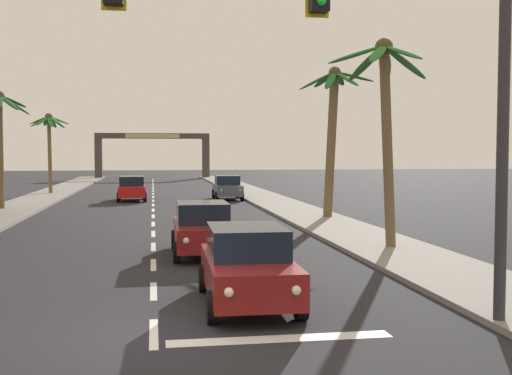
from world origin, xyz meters
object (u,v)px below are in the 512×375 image
at_px(sedan_lead_at_stop_bar, 247,265).
at_px(palm_right_second, 385,99).
at_px(sedan_oncoming_far, 132,188).
at_px(sedan_parked_nearest_kerb, 227,187).
at_px(palm_left_third, 0,120).
at_px(palm_left_farthest, 49,132).
at_px(palm_right_third, 333,120).
at_px(sedan_third_in_queue, 203,228).
at_px(traffic_signal_mast, 334,32).
at_px(town_gateway_arch, 153,149).

xyz_separation_m(sedan_lead_at_stop_bar, palm_right_second, (5.61, 6.84, 4.18)).
xyz_separation_m(sedan_oncoming_far, sedan_parked_nearest_kerb, (6.58, 0.15, 0.00)).
relative_size(sedan_parked_nearest_kerb, palm_left_third, 0.66).
relative_size(palm_left_farthest, palm_right_second, 0.90).
xyz_separation_m(sedan_parked_nearest_kerb, palm_right_third, (3.56, -14.10, 4.03)).
bearing_deg(sedan_third_in_queue, sedan_parked_nearest_kerb, 81.54).
bearing_deg(sedan_parked_nearest_kerb, palm_left_third, -153.90).
bearing_deg(sedan_lead_at_stop_bar, sedan_parked_nearest_kerb, 84.21).
bearing_deg(palm_left_farthest, palm_left_third, -92.08).
xyz_separation_m(traffic_signal_mast, sedan_third_in_queue, (-1.60, 9.48, -4.54)).
relative_size(sedan_third_in_queue, palm_left_farthest, 0.70).
bearing_deg(town_gateway_arch, palm_left_third, -100.64).
distance_m(palm_left_farthest, town_gateway_arch, 31.96).
xyz_separation_m(palm_right_second, town_gateway_arch, (-7.62, 62.50, -1.25)).
distance_m(sedan_oncoming_far, palm_left_farthest, 10.78).
height_order(sedan_lead_at_stop_bar, palm_left_farthest, palm_left_farthest).
relative_size(sedan_lead_at_stop_bar, sedan_third_in_queue, 1.00).
distance_m(sedan_lead_at_stop_bar, palm_right_third, 18.59).
height_order(palm_right_third, town_gateway_arch, palm_right_third).
height_order(sedan_parked_nearest_kerb, town_gateway_arch, town_gateway_arch).
height_order(traffic_signal_mast, palm_right_third, traffic_signal_mast).
xyz_separation_m(traffic_signal_mast, sedan_oncoming_far, (-4.61, 33.35, -4.54)).
xyz_separation_m(sedan_oncoming_far, palm_right_third, (10.14, -13.95, 4.03)).
relative_size(sedan_lead_at_stop_bar, sedan_parked_nearest_kerb, 1.00).
xyz_separation_m(palm_left_third, palm_right_third, (17.16, -7.43, -0.20)).
relative_size(sedan_third_in_queue, sedan_parked_nearest_kerb, 1.00).
distance_m(traffic_signal_mast, sedan_third_in_queue, 10.63).
xyz_separation_m(sedan_oncoming_far, town_gateway_arch, (1.44, 38.52, 2.94)).
bearing_deg(palm_right_second, traffic_signal_mast, -115.37).
bearing_deg(sedan_oncoming_far, palm_left_third, -137.14).
bearing_deg(traffic_signal_mast, palm_left_third, 113.43).
relative_size(traffic_signal_mast, palm_right_second, 1.52).
relative_size(palm_left_farthest, town_gateway_arch, 0.44).
bearing_deg(palm_right_second, sedan_lead_at_stop_bar, -129.38).
bearing_deg(sedan_parked_nearest_kerb, sedan_third_in_queue, -98.46).
bearing_deg(sedan_parked_nearest_kerb, traffic_signal_mast, -93.37).
distance_m(palm_left_third, palm_left_farthest, 14.11).
bearing_deg(town_gateway_arch, sedan_lead_at_stop_bar, -88.34).
distance_m(palm_right_second, town_gateway_arch, 62.97).
bearing_deg(sedan_oncoming_far, palm_left_farthest, 130.63).
relative_size(palm_right_second, palm_right_third, 0.94).
height_order(traffic_signal_mast, sedan_third_in_queue, traffic_signal_mast).
distance_m(sedan_third_in_queue, palm_right_second, 7.35).
xyz_separation_m(sedan_parked_nearest_kerb, palm_right_second, (2.47, -24.13, 4.18)).
bearing_deg(palm_right_third, sedan_third_in_queue, -125.69).
relative_size(sedan_oncoming_far, palm_left_third, 0.67).
height_order(palm_left_third, town_gateway_arch, palm_left_third).
distance_m(sedan_lead_at_stop_bar, palm_left_third, 26.79).
height_order(sedan_oncoming_far, town_gateway_arch, town_gateway_arch).
distance_m(traffic_signal_mast, sedan_parked_nearest_kerb, 33.86).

